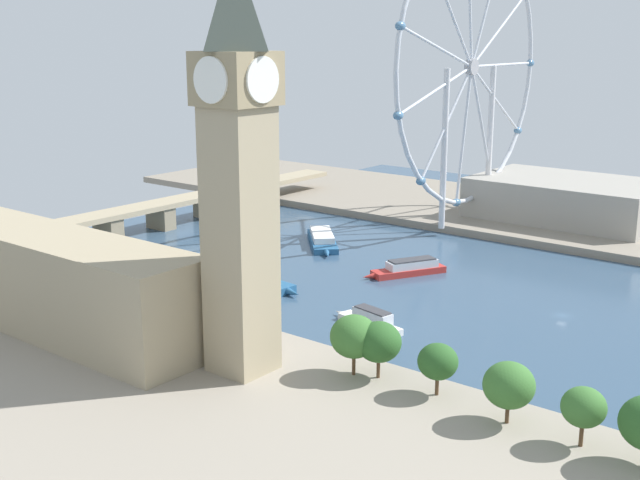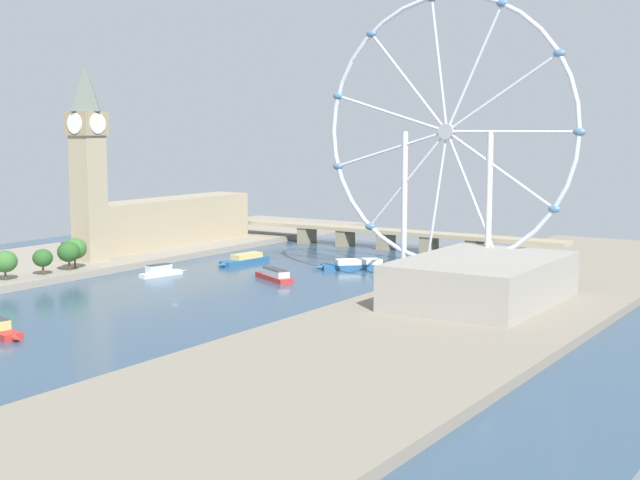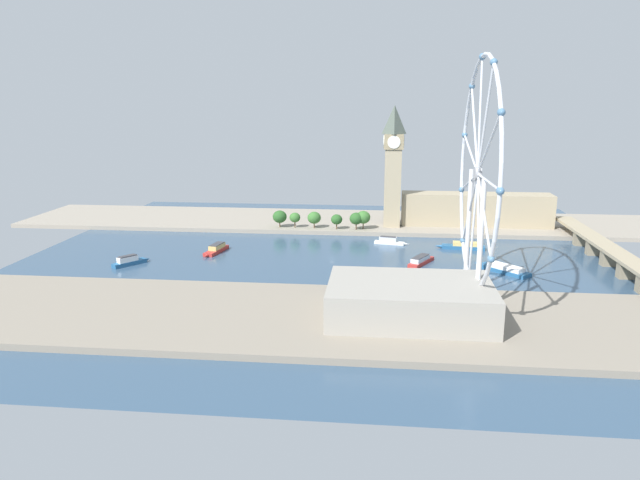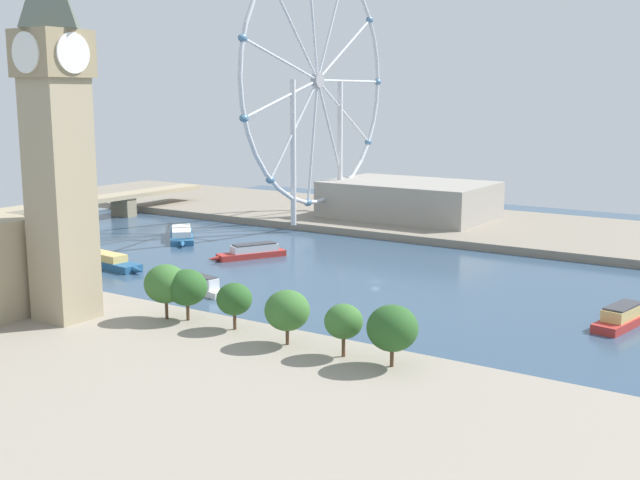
{
  "view_description": "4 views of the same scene",
  "coord_description": "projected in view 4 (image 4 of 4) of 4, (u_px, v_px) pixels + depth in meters",
  "views": [
    {
      "loc": [
        -213.14,
        -82.89,
        77.04
      ],
      "look_at": [
        -19.44,
        71.82,
        14.47
      ],
      "focal_mm": 45.97,
      "sensor_mm": 36.0,
      "label": 1
    },
    {
      "loc": [
        233.72,
        -256.54,
        66.05
      ],
      "look_at": [
        22.41,
        69.3,
        17.23
      ],
      "focal_mm": 50.28,
      "sensor_mm": 36.0,
      "label": 2
    },
    {
      "loc": [
        358.72,
        29.44,
        97.79
      ],
      "look_at": [
        -14.98,
        -9.19,
        8.14
      ],
      "focal_mm": 32.83,
      "sensor_mm": 36.0,
      "label": 3
    },
    {
      "loc": [
        -214.57,
        -120.39,
        58.55
      ],
      "look_at": [
        6.39,
        25.34,
        9.77
      ],
      "focal_mm": 44.51,
      "sensor_mm": 36.0,
      "label": 4
    }
  ],
  "objects": [
    {
      "name": "tour_boat_5",
      "position": [
        182.0,
        235.0,
        324.27
      ],
      "size": [
        30.79,
        29.81,
        4.48
      ],
      "rotation": [
        0.0,
        0.0,
        3.91
      ],
      "color": "#235684",
      "rests_on": "ground_plane"
    },
    {
      "name": "river_bridge",
      "position": [
        33.0,
        213.0,
        342.67
      ],
      "size": [
        202.04,
        13.0,
        10.95
      ],
      "color": "tan",
      "rests_on": "ground_plane"
    },
    {
      "name": "ferris_wheel",
      "position": [
        318.0,
        82.0,
        346.25
      ],
      "size": [
        110.48,
        3.2,
        116.13
      ],
      "color": "silver",
      "rests_on": "riverbank_right"
    },
    {
      "name": "clock_tower",
      "position": [
        57.0,
        127.0,
        191.17
      ],
      "size": [
        15.41,
        15.41,
        91.89
      ],
      "color": "tan",
      "rests_on": "riverbank_left"
    },
    {
      "name": "riverbank_right",
      "position": [
        501.0,
        228.0,
        342.0
      ],
      "size": [
        90.0,
        520.0,
        3.0
      ],
      "primitive_type": "cube",
      "color": "gray",
      "rests_on": "ground_plane"
    },
    {
      "name": "riverbank_left",
      "position": [
        109.0,
        379.0,
        161.36
      ],
      "size": [
        90.0,
        520.0,
        3.0
      ],
      "primitive_type": "cube",
      "color": "gray",
      "rests_on": "ground_plane"
    },
    {
      "name": "tour_boat_3",
      "position": [
        625.0,
        317.0,
        203.85
      ],
      "size": [
        30.4,
        11.06,
        5.58
      ],
      "rotation": [
        0.0,
        0.0,
        6.1
      ],
      "color": "#B22D28",
      "rests_on": "ground_plane"
    },
    {
      "name": "riverside_hall",
      "position": [
        409.0,
        199.0,
        363.01
      ],
      "size": [
        48.7,
        72.69,
        16.21
      ],
      "primitive_type": "cube",
      "color": "gray",
      "rests_on": "riverbank_right"
    },
    {
      "name": "tour_boat_1",
      "position": [
        252.0,
        252.0,
        287.73
      ],
      "size": [
        28.05,
        17.61,
        5.15
      ],
      "rotation": [
        0.0,
        0.0,
        2.65
      ],
      "color": "#B22D28",
      "rests_on": "ground_plane"
    },
    {
      "name": "tree_row_embankment",
      "position": [
        259.0,
        303.0,
        182.27
      ],
      "size": [
        12.56,
        74.68,
        13.93
      ],
      "color": "#513823",
      "rests_on": "riverbank_left"
    },
    {
      "name": "tour_boat_2",
      "position": [
        200.0,
        285.0,
        237.31
      ],
      "size": [
        8.5,
        24.46,
        5.4
      ],
      "rotation": [
        0.0,
        0.0,
        1.38
      ],
      "color": "white",
      "rests_on": "ground_plane"
    },
    {
      "name": "tour_boat_4",
      "position": [
        109.0,
        262.0,
        271.49
      ],
      "size": [
        10.17,
        33.51,
        4.92
      ],
      "rotation": [
        0.0,
        0.0,
        4.61
      ],
      "color": "#235684",
      "rests_on": "ground_plane"
    },
    {
      "name": "ground_plane",
      "position": [
        375.0,
        281.0,
        251.95
      ],
      "size": [
        390.04,
        390.04,
        0.0
      ],
      "primitive_type": "plane",
      "color": "#334C66"
    }
  ]
}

